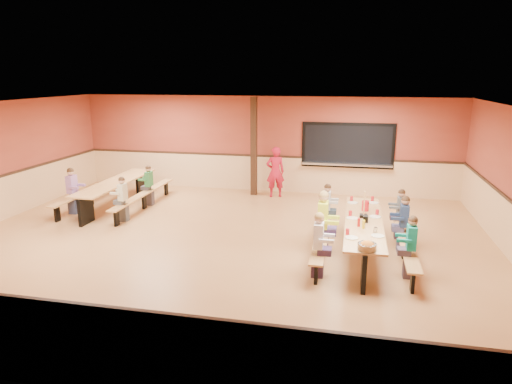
# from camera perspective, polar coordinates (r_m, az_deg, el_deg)

# --- Properties ---
(ground) EXTENTS (12.00, 12.00, 0.00)m
(ground) POSITION_cam_1_polar(r_m,az_deg,el_deg) (10.17, -4.48, -6.55)
(ground) COLOR #A0693C
(ground) RESTS_ON ground
(room_envelope) EXTENTS (12.04, 10.04, 3.02)m
(room_envelope) POSITION_cam_1_polar(r_m,az_deg,el_deg) (9.94, -4.56, -2.83)
(room_envelope) COLOR brown
(room_envelope) RESTS_ON ground
(kitchen_pass_through) EXTENTS (2.78, 0.28, 1.38)m
(kitchen_pass_through) POSITION_cam_1_polar(r_m,az_deg,el_deg) (14.21, 11.38, 5.49)
(kitchen_pass_through) COLOR black
(kitchen_pass_through) RESTS_ON ground
(structural_post) EXTENTS (0.18, 0.18, 3.00)m
(structural_post) POSITION_cam_1_polar(r_m,az_deg,el_deg) (13.97, -0.27, 5.66)
(structural_post) COLOR black
(structural_post) RESTS_ON ground
(cafeteria_table_main) EXTENTS (1.91, 3.70, 0.74)m
(cafeteria_table_main) POSITION_cam_1_polar(r_m,az_deg,el_deg) (9.67, 13.26, -4.71)
(cafeteria_table_main) COLOR #BC864B
(cafeteria_table_main) RESTS_ON ground
(cafeteria_table_second) EXTENTS (1.91, 3.70, 0.74)m
(cafeteria_table_second) POSITION_cam_1_polar(r_m,az_deg,el_deg) (13.41, -17.07, 0.40)
(cafeteria_table_second) COLOR #BC864B
(cafeteria_table_second) RESTS_ON ground
(seated_child_white_left) EXTENTS (0.37, 0.30, 1.21)m
(seated_child_white_left) POSITION_cam_1_polar(r_m,az_deg,el_deg) (8.47, 7.79, -6.63)
(seated_child_white_left) COLOR white
(seated_child_white_left) RESTS_ON ground
(seated_adult_yellow) EXTENTS (0.43, 0.35, 1.34)m
(seated_adult_yellow) POSITION_cam_1_polar(r_m,az_deg,el_deg) (9.49, 8.33, -3.92)
(seated_adult_yellow) COLOR #E4FF33
(seated_adult_yellow) RESTS_ON ground
(seated_child_grey_left) EXTENTS (0.34, 0.28, 1.15)m
(seated_child_grey_left) POSITION_cam_1_polar(r_m,az_deg,el_deg) (10.90, 8.84, -2.03)
(seated_child_grey_left) COLOR #BBBBBB
(seated_child_grey_left) RESTS_ON ground
(seated_child_teal_right) EXTENTS (0.35, 0.29, 1.17)m
(seated_child_teal_right) POSITION_cam_1_polar(r_m,az_deg,el_deg) (8.81, 18.76, -6.60)
(seated_child_teal_right) COLOR #0F8272
(seated_child_teal_right) RESTS_ON ground
(seated_child_navy_right) EXTENTS (0.36, 0.30, 1.19)m
(seated_child_navy_right) POSITION_cam_1_polar(r_m,az_deg,el_deg) (10.06, 17.96, -3.86)
(seated_child_navy_right) COLOR #1D2C4C
(seated_child_navy_right) RESTS_ON ground
(seated_child_char_right) EXTENTS (0.33, 0.27, 1.14)m
(seated_child_char_right) POSITION_cam_1_polar(r_m,az_deg,el_deg) (10.83, 17.55, -2.69)
(seated_child_char_right) COLOR #4E5358
(seated_child_char_right) RESTS_ON ground
(seated_child_purple_sec) EXTENTS (0.38, 0.31, 1.23)m
(seated_child_purple_sec) POSITION_cam_1_polar(r_m,az_deg,el_deg) (13.14, -21.97, 0.09)
(seated_child_purple_sec) COLOR #95649E
(seated_child_purple_sec) RESTS_ON ground
(seated_child_green_sec) EXTENTS (0.33, 0.27, 1.14)m
(seated_child_green_sec) POSITION_cam_1_polar(r_m,az_deg,el_deg) (13.35, -13.20, 0.78)
(seated_child_green_sec) COLOR #2F7A40
(seated_child_green_sec) RESTS_ON ground
(seated_child_tan_sec) EXTENTS (0.34, 0.27, 1.14)m
(seated_child_tan_sec) POSITION_cam_1_polar(r_m,az_deg,el_deg) (12.02, -16.29, -0.91)
(seated_child_tan_sec) COLOR beige
(seated_child_tan_sec) RESTS_ON ground
(standing_woman) EXTENTS (0.66, 0.54, 1.55)m
(standing_woman) POSITION_cam_1_polar(r_m,az_deg,el_deg) (13.86, 2.43, 2.53)
(standing_woman) COLOR #B4142C
(standing_woman) RESTS_ON ground
(punch_pitcher) EXTENTS (0.16, 0.16, 0.22)m
(punch_pitcher) POSITION_cam_1_polar(r_m,az_deg,el_deg) (10.27, 13.52, -1.69)
(punch_pitcher) COLOR red
(punch_pitcher) RESTS_ON cafeteria_table_main
(chip_bowl) EXTENTS (0.32, 0.32, 0.15)m
(chip_bowl) POSITION_cam_1_polar(r_m,az_deg,el_deg) (8.02, 13.73, -6.58)
(chip_bowl) COLOR orange
(chip_bowl) RESTS_ON cafeteria_table_main
(napkin_dispenser) EXTENTS (0.10, 0.14, 0.13)m
(napkin_dispenser) POSITION_cam_1_polar(r_m,az_deg,el_deg) (9.50, 13.54, -3.29)
(napkin_dispenser) COLOR black
(napkin_dispenser) RESTS_ON cafeteria_table_main
(condiment_mustard) EXTENTS (0.06, 0.06, 0.17)m
(condiment_mustard) POSITION_cam_1_polar(r_m,az_deg,el_deg) (9.10, 13.30, -3.94)
(condiment_mustard) COLOR yellow
(condiment_mustard) RESTS_ON cafeteria_table_main
(condiment_ketchup) EXTENTS (0.06, 0.06, 0.17)m
(condiment_ketchup) POSITION_cam_1_polar(r_m,az_deg,el_deg) (9.20, 12.73, -3.71)
(condiment_ketchup) COLOR #B2140F
(condiment_ketchup) RESTS_ON cafeteria_table_main
(table_paddle) EXTENTS (0.16, 0.16, 0.56)m
(table_paddle) POSITION_cam_1_polar(r_m,az_deg,el_deg) (9.78, 13.32, -2.32)
(table_paddle) COLOR black
(table_paddle) RESTS_ON cafeteria_table_main
(place_settings) EXTENTS (0.65, 3.30, 0.11)m
(place_settings) POSITION_cam_1_polar(r_m,az_deg,el_deg) (9.58, 13.35, -3.19)
(place_settings) COLOR beige
(place_settings) RESTS_ON cafeteria_table_main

